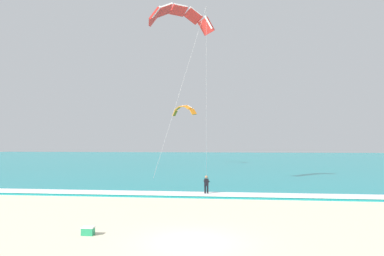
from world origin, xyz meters
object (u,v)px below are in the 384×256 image
object	(u,v)px
kite_distant	(183,109)
cooler_box	(88,231)
surfboard	(206,196)
kitesurfer	(206,185)
kite_primary	(180,16)

from	to	relation	value
kite_distant	cooler_box	bearing A→B (deg)	-87.37
surfboard	kite_distant	world-z (taller)	kite_distant
surfboard	kitesurfer	world-z (taller)	kitesurfer
kite_distant	cooler_box	world-z (taller)	kite_distant
kitesurfer	cooler_box	world-z (taller)	kitesurfer
kite_distant	surfboard	bearing A→B (deg)	-79.13
kitesurfer	kite_distant	distance (m)	38.18
surfboard	cooler_box	distance (m)	13.24
kite_distant	cooler_box	xyz separation A→B (m)	(2.24, -48.64, -10.48)
surfboard	cooler_box	xyz separation A→B (m)	(-4.73, -12.36, 0.18)
kitesurfer	kite_primary	world-z (taller)	kite_primary
kite_primary	kite_distant	distance (m)	33.02
surfboard	kite_primary	xyz separation A→B (m)	(-2.80, 4.05, 16.49)
surfboard	cooler_box	bearing A→B (deg)	-110.92
kitesurfer	kite_distant	size ratio (longest dim) A/B	0.33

